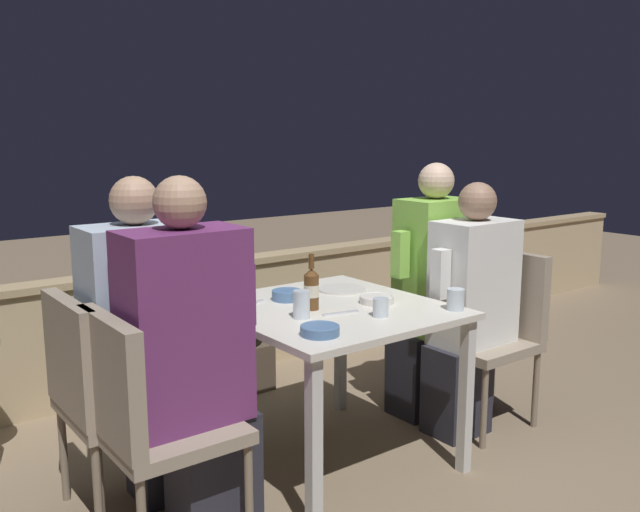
{
  "coord_description": "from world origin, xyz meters",
  "views": [
    {
      "loc": [
        -1.82,
        -2.33,
        1.51
      ],
      "look_at": [
        0.0,
        0.07,
        0.97
      ],
      "focal_mm": 38.0,
      "sensor_mm": 36.0,
      "label": 1
    }
  ],
  "objects_px": {
    "chair_left_far": "(100,386)",
    "chair_right_far": "(454,309)",
    "chair_right_near": "(494,321)",
    "person_blue_shirt": "(148,342)",
    "beer_bottle": "(311,288)",
    "chair_left_near": "(142,411)",
    "person_purple_stripe": "(193,361)",
    "person_white_polo": "(469,309)",
    "person_green_blouse": "(429,289)"
  },
  "relations": [
    {
      "from": "chair_right_far",
      "to": "person_green_blouse",
      "type": "height_order",
      "value": "person_green_blouse"
    },
    {
      "from": "chair_left_far",
      "to": "person_white_polo",
      "type": "relative_size",
      "value": 0.71
    },
    {
      "from": "person_blue_shirt",
      "to": "person_green_blouse",
      "type": "bearing_deg",
      "value": -1.66
    },
    {
      "from": "person_purple_stripe",
      "to": "person_green_blouse",
      "type": "xyz_separation_m",
      "value": [
        1.54,
        0.29,
        0.0
      ]
    },
    {
      "from": "person_white_polo",
      "to": "person_blue_shirt",
      "type": "bearing_deg",
      "value": 167.83
    },
    {
      "from": "person_white_polo",
      "to": "person_green_blouse",
      "type": "xyz_separation_m",
      "value": [
        0.02,
        0.29,
        0.05
      ]
    },
    {
      "from": "chair_left_near",
      "to": "person_green_blouse",
      "type": "bearing_deg",
      "value": 9.35
    },
    {
      "from": "person_blue_shirt",
      "to": "chair_right_near",
      "type": "height_order",
      "value": "person_blue_shirt"
    },
    {
      "from": "person_green_blouse",
      "to": "chair_right_far",
      "type": "bearing_deg",
      "value": 0.0
    },
    {
      "from": "person_blue_shirt",
      "to": "chair_right_near",
      "type": "relative_size",
      "value": 1.5
    },
    {
      "from": "person_purple_stripe",
      "to": "chair_right_near",
      "type": "relative_size",
      "value": 1.51
    },
    {
      "from": "chair_left_far",
      "to": "chair_right_far",
      "type": "distance_m",
      "value": 1.99
    },
    {
      "from": "person_blue_shirt",
      "to": "beer_bottle",
      "type": "height_order",
      "value": "person_blue_shirt"
    },
    {
      "from": "person_blue_shirt",
      "to": "beer_bottle",
      "type": "relative_size",
      "value": 5.42
    },
    {
      "from": "person_white_polo",
      "to": "chair_right_near",
      "type": "bearing_deg",
      "value": 0.0
    },
    {
      "from": "person_blue_shirt",
      "to": "chair_left_far",
      "type": "bearing_deg",
      "value": 180.0
    },
    {
      "from": "person_white_polo",
      "to": "chair_left_far",
      "type": "bearing_deg",
      "value": 169.2
    },
    {
      "from": "chair_left_near",
      "to": "person_white_polo",
      "type": "bearing_deg",
      "value": -0.11
    },
    {
      "from": "chair_left_near",
      "to": "chair_right_far",
      "type": "height_order",
      "value": "same"
    },
    {
      "from": "chair_left_near",
      "to": "chair_right_far",
      "type": "xyz_separation_m",
      "value": [
        1.95,
        0.29,
        0.0
      ]
    },
    {
      "from": "person_blue_shirt",
      "to": "chair_right_near",
      "type": "xyz_separation_m",
      "value": [
        1.77,
        -0.34,
        -0.14
      ]
    },
    {
      "from": "person_white_polo",
      "to": "chair_right_far",
      "type": "xyz_separation_m",
      "value": [
        0.22,
        0.29,
        -0.1
      ]
    },
    {
      "from": "chair_left_far",
      "to": "beer_bottle",
      "type": "height_order",
      "value": "beer_bottle"
    },
    {
      "from": "person_purple_stripe",
      "to": "chair_right_far",
      "type": "bearing_deg",
      "value": 9.35
    },
    {
      "from": "chair_left_far",
      "to": "chair_right_far",
      "type": "bearing_deg",
      "value": -1.32
    },
    {
      "from": "person_blue_shirt",
      "to": "beer_bottle",
      "type": "distance_m",
      "value": 0.73
    },
    {
      "from": "chair_right_far",
      "to": "person_blue_shirt",
      "type": "bearing_deg",
      "value": 178.53
    },
    {
      "from": "person_purple_stripe",
      "to": "person_white_polo",
      "type": "xyz_separation_m",
      "value": [
        1.53,
        -0.0,
        -0.05
      ]
    },
    {
      "from": "chair_right_near",
      "to": "person_white_polo",
      "type": "distance_m",
      "value": 0.23
    },
    {
      "from": "chair_right_near",
      "to": "person_white_polo",
      "type": "bearing_deg",
      "value": 180.0
    },
    {
      "from": "chair_right_far",
      "to": "beer_bottle",
      "type": "xyz_separation_m",
      "value": [
        -1.09,
        -0.14,
        0.3
      ]
    },
    {
      "from": "person_white_polo",
      "to": "person_purple_stripe",
      "type": "bearing_deg",
      "value": 179.87
    },
    {
      "from": "person_blue_shirt",
      "to": "person_purple_stripe",
      "type": "bearing_deg",
      "value": -84.37
    },
    {
      "from": "chair_left_far",
      "to": "person_blue_shirt",
      "type": "relative_size",
      "value": 0.67
    },
    {
      "from": "chair_left_near",
      "to": "person_purple_stripe",
      "type": "relative_size",
      "value": 0.66
    },
    {
      "from": "chair_left_far",
      "to": "beer_bottle",
      "type": "bearing_deg",
      "value": -11.43
    },
    {
      "from": "person_green_blouse",
      "to": "beer_bottle",
      "type": "height_order",
      "value": "person_green_blouse"
    },
    {
      "from": "beer_bottle",
      "to": "chair_right_far",
      "type": "bearing_deg",
      "value": 7.06
    },
    {
      "from": "person_purple_stripe",
      "to": "chair_right_far",
      "type": "xyz_separation_m",
      "value": [
        1.75,
        0.29,
        -0.14
      ]
    },
    {
      "from": "person_white_polo",
      "to": "beer_bottle",
      "type": "distance_m",
      "value": 0.91
    },
    {
      "from": "chair_left_near",
      "to": "person_green_blouse",
      "type": "distance_m",
      "value": 1.78
    },
    {
      "from": "chair_left_near",
      "to": "beer_bottle",
      "type": "height_order",
      "value": "beer_bottle"
    },
    {
      "from": "beer_bottle",
      "to": "person_white_polo",
      "type": "bearing_deg",
      "value": -10.15
    },
    {
      "from": "person_white_polo",
      "to": "beer_bottle",
      "type": "xyz_separation_m",
      "value": [
        -0.87,
        0.16,
        0.2
      ]
    },
    {
      "from": "person_purple_stripe",
      "to": "beer_bottle",
      "type": "relative_size",
      "value": 5.49
    },
    {
      "from": "beer_bottle",
      "to": "person_green_blouse",
      "type": "bearing_deg",
      "value": 8.66
    },
    {
      "from": "person_purple_stripe",
      "to": "chair_left_far",
      "type": "height_order",
      "value": "person_purple_stripe"
    },
    {
      "from": "chair_right_near",
      "to": "person_blue_shirt",
      "type": "bearing_deg",
      "value": 169.21
    },
    {
      "from": "person_green_blouse",
      "to": "chair_right_near",
      "type": "bearing_deg",
      "value": -56.74
    },
    {
      "from": "chair_left_far",
      "to": "beer_bottle",
      "type": "distance_m",
      "value": 0.96
    }
  ]
}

